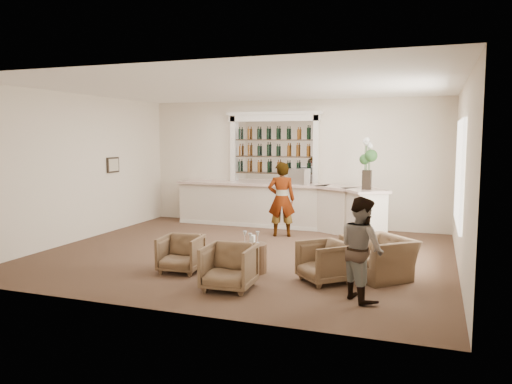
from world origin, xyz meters
TOP-DOWN VIEW (x-y plane):
  - ground at (0.00, 0.00)m, footprint 8.00×8.00m
  - room_shell at (0.16, 0.71)m, footprint 8.04×7.02m
  - bar_counter at (-0.16, 3.00)m, footprint 5.72×1.80m
  - back_bar_alcove at (-0.50, 3.41)m, footprint 2.64×0.25m
  - cocktail_table at (0.59, -1.25)m, footprint 0.57×0.57m
  - sommelier at (0.17, 1.95)m, footprint 0.74×0.59m
  - guest at (2.60, -2.10)m, footprint 0.91×0.92m
  - armchair_left at (-0.56, -1.65)m, footprint 0.75×0.77m
  - armchair_center at (0.62, -2.30)m, footprint 0.79×0.81m
  - armchair_right at (1.92, -1.43)m, footprint 1.02×1.02m
  - armchair_far at (2.72, -0.86)m, footprint 1.39×1.39m
  - espresso_machine at (0.30, 3.05)m, footprint 0.52×0.46m
  - flower_vase at (2.08, 2.39)m, footprint 0.31×0.31m
  - wine_glass_bar_left at (0.49, 3.04)m, footprint 0.07×0.07m
  - wine_glass_bar_right at (0.47, 3.06)m, footprint 0.07×0.07m
  - wine_glass_tbl_a at (0.47, -1.22)m, footprint 0.07×0.07m
  - wine_glass_tbl_b at (0.69, -1.17)m, footprint 0.07×0.07m
  - wine_glass_tbl_c at (0.63, -1.38)m, footprint 0.07×0.07m
  - napkin_holder at (0.57, -1.11)m, footprint 0.08×0.08m

SIDE VIEW (x-z plane):
  - ground at x=0.00m, z-range 0.00..0.00m
  - cocktail_table at x=0.59m, z-range 0.00..0.50m
  - armchair_left at x=-0.56m, z-range 0.00..0.64m
  - armchair_right at x=1.92m, z-range 0.00..0.67m
  - armchair_far at x=2.72m, z-range 0.00..0.68m
  - armchair_center at x=0.62m, z-range 0.00..0.70m
  - napkin_holder at x=0.57m, z-range 0.50..0.62m
  - bar_counter at x=-0.16m, z-range 0.00..1.14m
  - wine_glass_tbl_a at x=0.47m, z-range 0.50..0.71m
  - wine_glass_tbl_b at x=0.69m, z-range 0.50..0.71m
  - wine_glass_tbl_c at x=0.63m, z-range 0.50..0.71m
  - guest at x=2.60m, z-range 0.00..1.50m
  - sommelier at x=0.17m, z-range 0.00..1.76m
  - wine_glass_bar_left at x=0.49m, z-range 1.14..1.35m
  - wine_glass_bar_right at x=0.47m, z-range 1.14..1.35m
  - espresso_machine at x=0.30m, z-range 1.14..1.54m
  - flower_vase at x=2.08m, z-range 1.21..2.39m
  - back_bar_alcove at x=-0.50m, z-range 0.53..3.53m
  - room_shell at x=0.16m, z-range 0.68..4.00m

